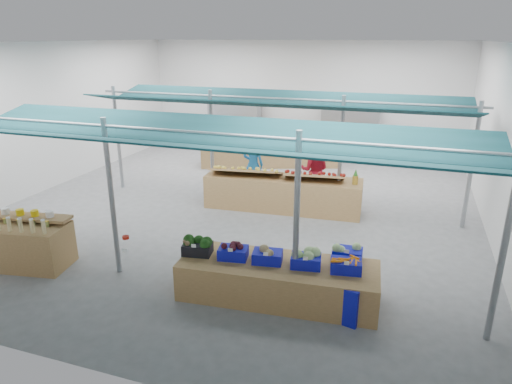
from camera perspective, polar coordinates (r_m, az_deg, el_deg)
floor at (r=12.17m, az=-1.99°, el=-1.96°), size 13.00×13.00×0.00m
hall at (r=12.84m, az=0.19°, el=11.35°), size 13.00×13.00×13.00m
pole_grid at (r=9.80m, az=-1.63°, el=3.98°), size 10.00×4.60×3.00m
awnings at (r=9.60m, az=-1.69°, el=9.57°), size 9.50×7.08×0.30m
back_shelving_left at (r=18.18m, az=-2.71°, el=8.33°), size 2.00×0.50×2.00m
back_shelving_right at (r=17.08m, az=11.61°, el=7.27°), size 2.00×0.50×2.00m
bottle_shelf at (r=10.20m, az=-27.36°, el=-5.66°), size 2.05×1.43×1.14m
veg_counter at (r=8.05m, az=2.76°, el=-10.96°), size 3.48×1.41×0.66m
fruit_counter at (r=11.96m, az=3.35°, el=-0.16°), size 4.11×1.25×0.87m
far_counter at (r=16.07m, az=1.64°, el=4.82°), size 4.75×2.47×0.85m
crate_stack at (r=7.62m, az=11.05°, el=-13.27°), size 0.61×0.49×0.64m
vendor_left at (r=13.19m, az=-0.35°, el=3.42°), size 0.62×0.43×1.62m
vendor_right at (r=12.74m, az=7.33°, el=2.69°), size 0.83×0.67×1.62m
crate_broccoli at (r=8.20m, az=-7.33°, el=-6.67°), size 0.55×0.44×0.35m
crate_beets at (r=8.01m, az=-2.87°, el=-7.38°), size 0.55×0.44×0.29m
crate_celeriac at (r=7.86m, az=1.45°, el=-7.80°), size 0.55×0.44×0.31m
crate_cabbage at (r=7.75m, az=6.27°, el=-8.20°), size 0.55×0.44×0.35m
crate_carrots at (r=7.73m, az=11.17°, el=-8.95°), size 0.55×0.44×0.29m
sparrow at (r=8.11m, az=-8.66°, el=-6.31°), size 0.12×0.09×0.11m
pole_ribbon at (r=8.09m, az=-15.99°, el=-5.62°), size 0.12×0.12×0.28m
apple_heap_yellow at (r=11.91m, az=-1.25°, el=2.81°), size 1.98×0.96×0.27m
apple_heap_red at (r=11.56m, az=7.30°, el=2.16°), size 1.58×0.90×0.27m
pineapple at (r=11.48m, az=12.32°, el=1.83°), size 0.14×0.14×0.39m
crate_extra at (r=8.09m, az=11.38°, el=-7.35°), size 0.51×0.41×0.32m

